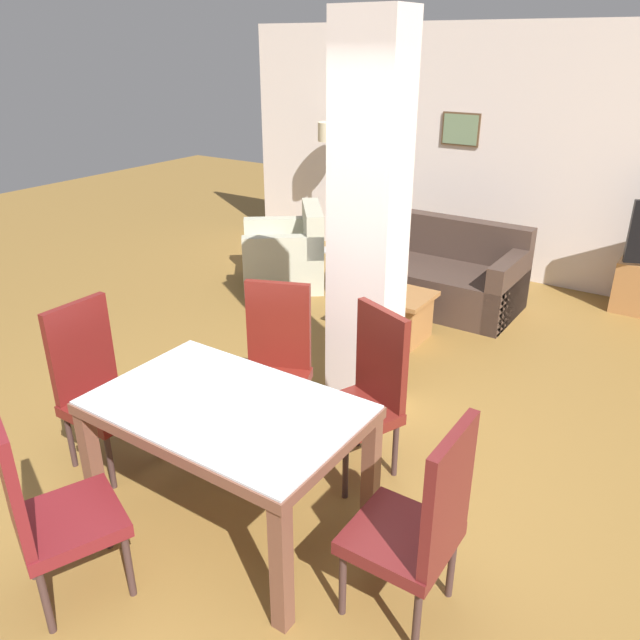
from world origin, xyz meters
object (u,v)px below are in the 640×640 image
dining_chair_far_right (365,390)px  coffee_table (390,313)px  dining_table (228,431)px  sofa (434,276)px  dining_chair_near_left (45,506)px  dining_chair_head_right (420,522)px  bottle (378,276)px  dining_chair_head_left (97,383)px  armchair (287,258)px  floor_lamp (330,145)px  dining_chair_far_left (275,360)px

dining_chair_far_right → coffee_table: bearing=-44.3°
dining_chair_far_right → dining_table: bearing=90.0°
coffee_table → sofa: bearing=90.8°
dining_chair_near_left → dining_chair_head_right: size_ratio=1.00×
dining_chair_near_left → dining_chair_far_right: bearing=89.9°
dining_chair_far_right → bottle: (-0.97, 1.90, -0.03)m
dining_chair_far_right → dining_chair_head_right: 1.15m
dining_chair_head_left → bottle: size_ratio=4.56×
bottle → armchair: bearing=160.9°
dining_table → floor_lamp: bearing=116.9°
sofa → floor_lamp: bearing=-25.0°
dining_table → bottle: (-0.62, 2.75, -0.08)m
dining_chair_far_right → floor_lamp: bearing=-31.8°
dining_chair_near_left → dining_chair_far_right: same height
sofa → armchair: (-1.59, -0.40, 0.01)m
dining_chair_head_right → sofa: (-1.57, 3.64, -0.26)m
armchair → floor_lamp: 1.66m
dining_table → dining_chair_near_left: 0.93m
dining_chair_far_left → sofa: bearing=-110.3°
dining_table → dining_chair_near_left: bearing=-112.1°
dining_chair_head_left → floor_lamp: floor_lamp is taller
dining_chair_head_left → dining_chair_head_right: 2.21m
dining_chair_head_right → bottle: (-1.75, 2.75, -0.03)m
dining_chair_near_left → dining_chair_head_left: size_ratio=1.00×
dining_chair_head_right → bottle: bearing=32.4°
dining_chair_head_right → armchair: bearing=44.3°
dining_chair_head_right → coffee_table: bearing=30.3°
dining_chair_near_left → bottle: (-0.27, 3.62, -0.03)m
dining_table → dining_chair_far_right: (0.35, 0.85, -0.05)m
dining_table → dining_chair_far_right: bearing=67.7°
dining_chair_head_right → sofa: bearing=23.3°
dining_chair_head_left → bottle: 2.79m
sofa → bottle: (-0.18, -0.89, 0.23)m
dining_chair_far_right → sofa: size_ratio=0.61×
sofa → floor_lamp: size_ratio=1.08×
dining_chair_far_right → dining_chair_head_right: bearing=154.6°
floor_lamp → armchair: bearing=-78.7°
dining_chair_far_right → bottle: bearing=-40.6°
dining_chair_far_right → sofa: 2.91m
dining_chair_far_left → floor_lamp: size_ratio=0.66×
armchair → coffee_table: 1.71m
dining_chair_far_right → dining_chair_near_left: bearing=90.1°
dining_chair_head_left → bottle: (0.46, 2.75, -0.03)m
dining_chair_far_right → coffee_table: size_ratio=1.43×
armchair → dining_table: bearing=173.5°
dining_chair_far_right → floor_lamp: 4.57m
dining_chair_near_left → sofa: dining_chair_near_left is taller
sofa → coffee_table: size_ratio=2.35×
dining_chair_head_right → dining_chair_far_left: 1.71m
sofa → armchair: armchair is taller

